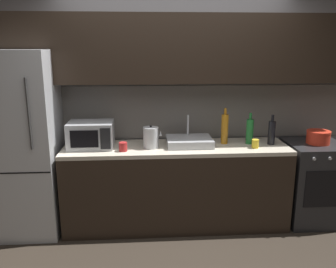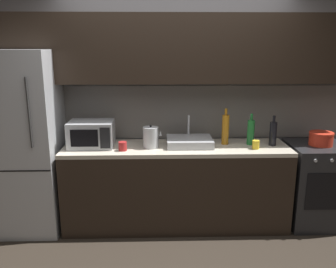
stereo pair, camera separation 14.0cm
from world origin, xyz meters
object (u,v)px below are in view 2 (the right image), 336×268
at_px(microwave, 91,134).
at_px(wine_bottle_dark, 273,133).
at_px(wine_bottle_green, 251,132).
at_px(mug_yellow, 256,145).
at_px(kettle, 151,137).
at_px(oven_range, 315,184).
at_px(mug_red, 123,146).
at_px(cooking_pot, 321,139).
at_px(wine_bottle_amber, 225,129).
at_px(refrigerator, 26,143).

distance_m(microwave, wine_bottle_dark, 1.91).
bearing_deg(wine_bottle_green, mug_yellow, -84.56).
height_order(kettle, wine_bottle_green, wine_bottle_green).
bearing_deg(mug_yellow, wine_bottle_dark, 30.80).
xyz_separation_m(oven_range, microwave, (-2.42, 0.02, 0.58)).
xyz_separation_m(wine_bottle_green, mug_yellow, (0.02, -0.16, -0.09)).
relative_size(mug_red, cooking_pot, 0.36).
bearing_deg(oven_range, wine_bottle_green, 176.55).
xyz_separation_m(microwave, wine_bottle_green, (1.69, 0.02, 0.00)).
relative_size(kettle, mug_yellow, 2.68).
xyz_separation_m(wine_bottle_dark, mug_yellow, (-0.21, -0.13, -0.09)).
bearing_deg(microwave, mug_red, -25.29).
distance_m(wine_bottle_amber, wine_bottle_green, 0.27).
bearing_deg(cooking_pot, refrigerator, -180.00).
xyz_separation_m(microwave, mug_red, (0.34, -0.16, -0.09)).
xyz_separation_m(wine_bottle_green, mug_red, (-1.35, -0.18, -0.09)).
bearing_deg(cooking_pot, wine_bottle_dark, 179.42).
height_order(mug_yellow, cooking_pot, cooking_pot).
bearing_deg(kettle, refrigerator, 178.37).
bearing_deg(mug_yellow, wine_bottle_green, 95.44).
relative_size(kettle, wine_bottle_green, 0.72).
height_order(refrigerator, mug_red, refrigerator).
xyz_separation_m(wine_bottle_amber, mug_yellow, (0.28, -0.19, -0.12)).
bearing_deg(mug_red, wine_bottle_amber, 11.20).
distance_m(microwave, mug_red, 0.38).
bearing_deg(kettle, wine_bottle_dark, 1.88).
relative_size(wine_bottle_amber, cooking_pot, 1.55).
relative_size(wine_bottle_dark, mug_yellow, 3.57).
bearing_deg(oven_range, wine_bottle_amber, 175.76).
height_order(wine_bottle_amber, mug_red, wine_bottle_amber).
xyz_separation_m(mug_red, mug_yellow, (1.36, 0.02, -0.00)).
relative_size(wine_bottle_amber, wine_bottle_green, 1.15).
xyz_separation_m(oven_range, wine_bottle_amber, (-1.00, 0.07, 0.61)).
xyz_separation_m(refrigerator, wine_bottle_dark, (2.59, 0.01, 0.08)).
bearing_deg(mug_red, kettle, 20.15).
relative_size(oven_range, kettle, 3.73).
bearing_deg(oven_range, cooking_pot, 4.99).
relative_size(wine_bottle_amber, wine_bottle_dark, 1.20).
relative_size(refrigerator, mug_red, 20.92).
bearing_deg(kettle, wine_bottle_green, 4.30).
height_order(mug_red, cooking_pot, cooking_pot).
xyz_separation_m(kettle, mug_yellow, (1.08, -0.08, -0.06)).
xyz_separation_m(refrigerator, mug_red, (1.02, -0.14, -0.00)).
bearing_deg(oven_range, wine_bottle_dark, 179.24).
bearing_deg(refrigerator, kettle, -1.63).
relative_size(wine_bottle_amber, mug_red, 4.27).
bearing_deg(wine_bottle_amber, cooking_pot, -4.09).
distance_m(kettle, cooking_pot, 1.81).
height_order(oven_range, wine_bottle_dark, wine_bottle_dark).
bearing_deg(wine_bottle_dark, mug_yellow, -149.20).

